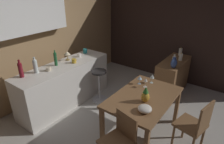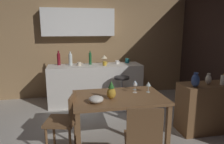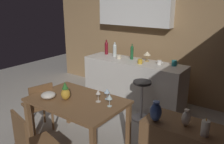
% 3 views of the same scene
% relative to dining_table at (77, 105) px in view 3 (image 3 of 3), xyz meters
% --- Properties ---
extents(ground_plane, '(9.00, 9.00, 0.00)m').
position_rel_dining_table_xyz_m(ground_plane, '(-0.16, 0.34, -0.65)').
color(ground_plane, '#B7B2A8').
extents(wall_kitchen_back, '(5.20, 0.33, 2.60)m').
position_rel_dining_table_xyz_m(wall_kitchen_back, '(-0.22, 2.42, 0.76)').
color(wall_kitchen_back, '#9E7A51').
rests_on(wall_kitchen_back, ground_plane).
extents(dining_table, '(1.33, 0.87, 0.74)m').
position_rel_dining_table_xyz_m(dining_table, '(0.00, 0.00, 0.00)').
color(dining_table, brown).
rests_on(dining_table, ground_plane).
extents(kitchen_counter, '(2.10, 0.60, 0.90)m').
position_rel_dining_table_xyz_m(kitchen_counter, '(-0.14, 1.76, -0.20)').
color(kitchen_counter, silver).
rests_on(kitchen_counter, ground_plane).
extents(chair_near_window, '(0.48, 0.48, 0.83)m').
position_rel_dining_table_xyz_m(chair_near_window, '(-0.78, -0.06, -0.18)').
color(chair_near_window, brown).
rests_on(chair_near_window, ground_plane).
extents(bar_stool, '(0.34, 0.34, 0.72)m').
position_rel_dining_table_xyz_m(bar_stool, '(0.35, 1.24, -0.27)').
color(bar_stool, '#262323').
rests_on(bar_stool, ground_plane).
extents(wine_glass_left, '(0.07, 0.07, 0.17)m').
position_rel_dining_table_xyz_m(wine_glass_left, '(0.28, 0.12, 0.22)').
color(wine_glass_left, silver).
rests_on(wine_glass_left, dining_table).
extents(wine_glass_right, '(0.08, 0.08, 0.17)m').
position_rel_dining_table_xyz_m(wine_glass_right, '(0.49, 0.10, 0.22)').
color(wine_glass_right, silver).
rests_on(wine_glass_right, dining_table).
extents(wine_glass_center, '(0.08, 0.08, 0.16)m').
position_rel_dining_table_xyz_m(wine_glass_center, '(0.33, 0.26, 0.21)').
color(wine_glass_center, silver).
rests_on(wine_glass_center, dining_table).
extents(pineapple_centerpiece, '(0.13, 0.13, 0.26)m').
position_rel_dining_table_xyz_m(pineapple_centerpiece, '(-0.13, -0.09, 0.20)').
color(pineapple_centerpiece, gold).
rests_on(pineapple_centerpiece, dining_table).
extents(fruit_bowl, '(0.20, 0.20, 0.09)m').
position_rel_dining_table_xyz_m(fruit_bowl, '(-0.36, -0.20, 0.13)').
color(fruit_bowl, beige).
rests_on(fruit_bowl, dining_table).
extents(wine_bottle_clear, '(0.08, 0.08, 0.30)m').
position_rel_dining_table_xyz_m(wine_bottle_clear, '(-0.68, 1.88, 0.39)').
color(wine_bottle_clear, silver).
rests_on(wine_bottle_clear, kitchen_counter).
extents(wine_bottle_ruby, '(0.08, 0.08, 0.32)m').
position_rel_dining_table_xyz_m(wine_bottle_ruby, '(-0.94, 1.92, 0.40)').
color(wine_bottle_ruby, maroon).
rests_on(wine_bottle_ruby, kitchen_counter).
extents(wine_bottle_green, '(0.06, 0.06, 0.32)m').
position_rel_dining_table_xyz_m(wine_bottle_green, '(-0.24, 1.86, 0.40)').
color(wine_bottle_green, '#1E592D').
rests_on(wine_bottle_green, kitchen_counter).
extents(cup_white, '(0.12, 0.08, 0.08)m').
position_rel_dining_table_xyz_m(cup_white, '(0.38, 1.83, 0.29)').
color(cup_white, white).
rests_on(cup_white, kitchen_counter).
extents(cup_teal, '(0.13, 0.09, 0.10)m').
position_rel_dining_table_xyz_m(cup_teal, '(0.65, 1.90, 0.30)').
color(cup_teal, teal).
rests_on(cup_teal, kitchen_counter).
extents(cup_cream, '(0.13, 0.10, 0.08)m').
position_rel_dining_table_xyz_m(cup_cream, '(-0.50, 1.76, 0.28)').
color(cup_cream, beige).
rests_on(cup_cream, kitchen_counter).
extents(cup_mustard, '(0.12, 0.09, 0.09)m').
position_rel_dining_table_xyz_m(cup_mustard, '(0.06, 1.66, 0.29)').
color(cup_mustard, gold).
rests_on(cup_mustard, kitchen_counter).
extents(counter_lamp, '(0.15, 0.15, 0.20)m').
position_rel_dining_table_xyz_m(counter_lamp, '(0.09, 1.89, 0.40)').
color(counter_lamp, '#A58447').
rests_on(counter_lamp, kitchen_counter).
extents(pillar_candle_tall, '(0.08, 0.08, 0.18)m').
position_rel_dining_table_xyz_m(pillar_candle_tall, '(1.72, -0.01, 0.25)').
color(pillar_candle_tall, white).
rests_on(pillar_candle_tall, sideboard_cabinet).
extents(vase_ceramic_blue, '(0.13, 0.13, 0.23)m').
position_rel_dining_table_xyz_m(vase_ceramic_blue, '(1.21, -0.03, 0.27)').
color(vase_ceramic_blue, '#334C8C').
rests_on(vase_ceramic_blue, sideboard_cabinet).
extents(vase_ceramic_ivory, '(0.09, 0.09, 0.18)m').
position_rel_dining_table_xyz_m(vase_ceramic_ivory, '(1.50, 0.06, 0.25)').
color(vase_ceramic_ivory, beige).
rests_on(vase_ceramic_ivory, sideboard_cabinet).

